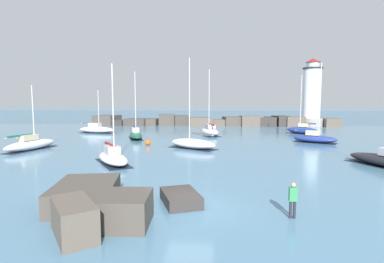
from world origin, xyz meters
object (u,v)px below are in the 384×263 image
object	(u,v)px
sailboat_moored_5	(136,135)
sailboat_moored_4	(113,157)
sailboat_moored_7	(193,143)
sailboat_moored_6	(96,129)
lighthouse	(312,97)
sailboat_moored_8	(302,130)
sailboat_moored_2	(210,131)
sailboat_moored_3	(31,144)
sailboat_moored_1	(315,138)
person_on_rocks	(293,198)
mooring_buoy_orange_near	(148,142)

from	to	relation	value
sailboat_moored_5	sailboat_moored_4	bearing A→B (deg)	-81.55
sailboat_moored_7	sailboat_moored_6	bearing A→B (deg)	138.09
lighthouse	sailboat_moored_5	size ratio (longest dim) A/B	1.54
sailboat_moored_5	sailboat_moored_8	bearing A→B (deg)	18.03
sailboat_moored_2	sailboat_moored_5	distance (m)	12.12
sailboat_moored_3	sailboat_moored_7	world-z (taller)	sailboat_moored_7
sailboat_moored_6	sailboat_moored_1	bearing A→B (deg)	-16.45
sailboat_moored_4	sailboat_moored_1	bearing A→B (deg)	34.22
lighthouse	sailboat_moored_7	size ratio (longest dim) A/B	1.43
sailboat_moored_1	sailboat_moored_3	bearing A→B (deg)	-165.87
sailboat_moored_5	sailboat_moored_8	world-z (taller)	sailboat_moored_8
sailboat_moored_8	person_on_rocks	xyz separation A→B (m)	(-11.40, -38.24, 0.25)
sailboat_moored_3	person_on_rocks	size ratio (longest dim) A/B	4.28
sailboat_moored_1	sailboat_moored_4	xyz separation A→B (m)	(-22.51, -15.31, -0.05)
mooring_buoy_orange_near	sailboat_moored_8	bearing A→B (deg)	33.08
sailboat_moored_3	sailboat_moored_6	distance (m)	18.75
mooring_buoy_orange_near	sailboat_moored_2	bearing A→B (deg)	57.03
sailboat_moored_1	sailboat_moored_2	distance (m)	16.17
sailboat_moored_2	sailboat_moored_6	distance (m)	20.12
sailboat_moored_8	person_on_rocks	distance (m)	39.90
sailboat_moored_5	person_on_rocks	xyz separation A→B (m)	(15.31, -29.54, 0.35)
sailboat_moored_7	person_on_rocks	xyz separation A→B (m)	(6.18, -20.84, 0.35)
lighthouse	sailboat_moored_3	xyz separation A→B (m)	(-42.68, -36.83, -5.94)
sailboat_moored_5	mooring_buoy_orange_near	xyz separation A→B (m)	(3.29, -6.56, -0.24)
sailboat_moored_1	sailboat_moored_6	distance (m)	35.65
sailboat_moored_3	sailboat_moored_5	distance (m)	14.47
sailboat_moored_4	sailboat_moored_8	bearing A→B (deg)	47.74
sailboat_moored_3	sailboat_moored_5	xyz separation A→B (m)	(9.22, 11.14, -0.05)
lighthouse	sailboat_moored_2	world-z (taller)	lighthouse
sailboat_moored_6	sailboat_moored_8	world-z (taller)	sailboat_moored_8
sailboat_moored_2	sailboat_moored_7	distance (m)	14.04
sailboat_moored_6	mooring_buoy_orange_near	xyz separation A→B (m)	(12.33, -14.17, -0.28)
sailboat_moored_7	mooring_buoy_orange_near	size ratio (longest dim) A/B	11.29
sailboat_moored_4	person_on_rocks	xyz separation A→B (m)	(12.67, -11.74, 0.39)
sailboat_moored_2	sailboat_moored_7	bearing A→B (deg)	-97.39
sailboat_moored_5	mooring_buoy_orange_near	distance (m)	7.34
sailboat_moored_4	sailboat_moored_6	world-z (taller)	sailboat_moored_4
sailboat_moored_1	sailboat_moored_7	xyz separation A→B (m)	(-16.02, -6.21, -0.01)
sailboat_moored_7	person_on_rocks	size ratio (longest dim) A/B	6.12
lighthouse	mooring_buoy_orange_near	size ratio (longest dim) A/B	16.18
sailboat_moored_1	person_on_rocks	bearing A→B (deg)	-109.99
sailboat_moored_3	mooring_buoy_orange_near	xyz separation A→B (m)	(12.52, 4.59, -0.29)
sailboat_moored_2	person_on_rocks	xyz separation A→B (m)	(4.38, -34.77, 0.26)
sailboat_moored_3	person_on_rocks	xyz separation A→B (m)	(24.54, -18.40, 0.31)
sailboat_moored_1	sailboat_moored_4	distance (m)	27.22
mooring_buoy_orange_near	sailboat_moored_5	bearing A→B (deg)	116.66
sailboat_moored_1	sailboat_moored_2	world-z (taller)	sailboat_moored_2
lighthouse	sailboat_moored_4	xyz separation A→B (m)	(-30.81, -43.49, -6.03)
mooring_buoy_orange_near	lighthouse	bearing A→B (deg)	46.92
mooring_buoy_orange_near	person_on_rocks	size ratio (longest dim) A/B	0.54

